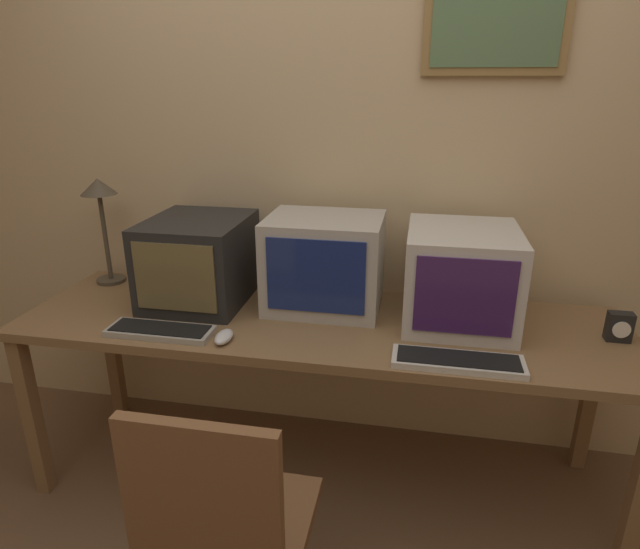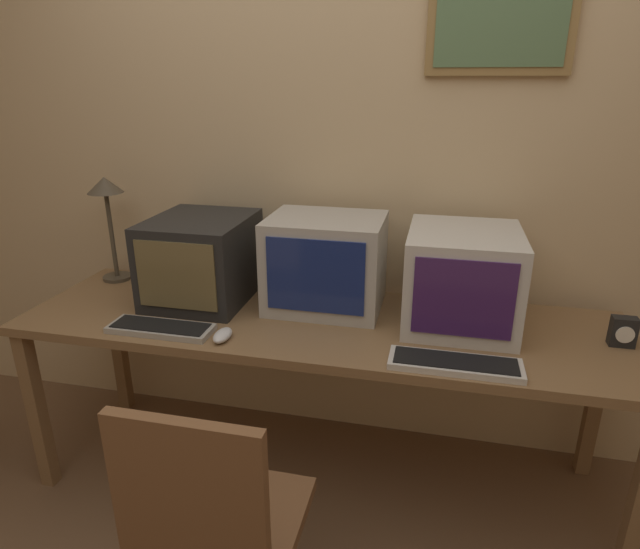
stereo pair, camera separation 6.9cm
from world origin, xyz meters
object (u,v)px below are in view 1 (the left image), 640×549
object	(u,v)px
monitor_center	(324,263)
desk_lamp	(100,203)
monitor_left	(199,260)
desk_clock	(619,327)
monitor_right	(461,276)
keyboard_main	(160,331)
mouse_near_keyboard	(224,337)
keyboard_side	(458,361)

from	to	relation	value
monitor_center	desk_lamp	size ratio (longest dim) A/B	0.95
monitor_left	desk_clock	xyz separation A→B (m)	(1.61, -0.08, -0.12)
monitor_right	desk_clock	world-z (taller)	monitor_right
keyboard_main	mouse_near_keyboard	world-z (taller)	mouse_near_keyboard
desk_lamp	desk_clock	bearing A→B (deg)	-5.44
keyboard_main	mouse_near_keyboard	bearing A→B (deg)	-2.96
monitor_left	monitor_right	world-z (taller)	monitor_right
desk_clock	desk_lamp	bearing A→B (deg)	174.56
monitor_left	keyboard_main	distance (m)	0.37
keyboard_main	desk_clock	bearing A→B (deg)	9.04
monitor_left	monitor_center	bearing A→B (deg)	3.80
keyboard_side	mouse_near_keyboard	size ratio (longest dim) A/B	3.83
monitor_center	keyboard_side	xyz separation A→B (m)	(0.52, -0.40, -0.17)
monitor_center	keyboard_main	bearing A→B (deg)	-145.59
monitor_right	desk_lamp	bearing A→B (deg)	175.39
monitor_center	desk_lamp	world-z (taller)	desk_lamp
keyboard_side	desk_lamp	size ratio (longest dim) A/B	0.90
monitor_right	keyboard_main	world-z (taller)	monitor_right
keyboard_side	desk_clock	size ratio (longest dim) A/B	3.98
keyboard_main	desk_lamp	size ratio (longest dim) A/B	0.82
monitor_left	keyboard_side	xyz separation A→B (m)	(1.04, -0.36, -0.16)
desk_clock	monitor_right	bearing A→B (deg)	172.25
keyboard_main	keyboard_side	xyz separation A→B (m)	(1.06, -0.03, 0.00)
monitor_right	keyboard_main	xyz separation A→B (m)	(-1.07, -0.33, -0.17)
monitor_center	desk_clock	distance (m)	1.10
desk_clock	desk_lamp	size ratio (longest dim) A/B	0.23
monitor_center	desk_clock	bearing A→B (deg)	-5.95
monitor_center	monitor_right	xyz separation A→B (m)	(0.53, -0.04, -0.01)
desk_lamp	mouse_near_keyboard	bearing A→B (deg)	-33.12
monitor_center	mouse_near_keyboard	world-z (taller)	monitor_center
monitor_center	mouse_near_keyboard	bearing A→B (deg)	-127.25
monitor_left	keyboard_main	world-z (taller)	monitor_left
keyboard_side	monitor_center	bearing A→B (deg)	142.46
monitor_left	desk_lamp	bearing A→B (deg)	166.16
mouse_near_keyboard	desk_clock	size ratio (longest dim) A/B	1.04
keyboard_main	monitor_left	bearing A→B (deg)	86.44
monitor_center	keyboard_side	world-z (taller)	monitor_center
monitor_right	desk_lamp	distance (m)	1.56
keyboard_side	desk_lamp	xyz separation A→B (m)	(-1.53, 0.48, 0.36)
monitor_center	keyboard_main	size ratio (longest dim) A/B	1.16
keyboard_main	keyboard_side	bearing A→B (deg)	-1.38
monitor_right	mouse_near_keyboard	world-z (taller)	monitor_right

